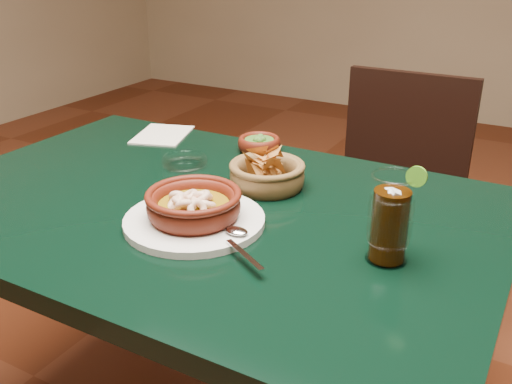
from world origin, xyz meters
The scene contains 8 objects.
dining_table centered at (0.00, 0.00, 0.65)m, with size 1.20×0.80×0.75m.
dining_chair centered at (0.21, 0.71, 0.49)m, with size 0.41×0.41×0.89m.
shrimp_plate centered at (0.05, -0.09, 0.78)m, with size 0.34×0.27×0.08m.
chip_basket centered at (0.08, 0.13, 0.78)m, with size 0.20×0.20×0.12m.
guacamole_ramekin centered at (-0.05, 0.33, 0.77)m, with size 0.13×0.13×0.04m.
cola_drink centered at (0.40, -0.04, 0.83)m, with size 0.15×0.15×0.18m.
glass_ashtray centered at (-0.15, 0.15, 0.76)m, with size 0.12×0.12×0.03m.
paper_menu centered at (-0.34, 0.31, 0.75)m, with size 0.18×0.21×0.00m.
Camera 1 is at (0.62, -0.88, 1.25)m, focal length 40.00 mm.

